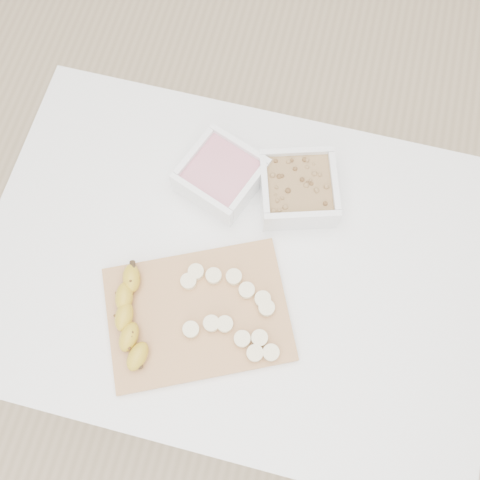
% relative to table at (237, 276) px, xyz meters
% --- Properties ---
extents(ground, '(3.50, 3.50, 0.00)m').
position_rel_table_xyz_m(ground, '(0.00, 0.00, -0.65)').
color(ground, '#C6AD89').
rests_on(ground, ground).
extents(table, '(1.00, 0.70, 0.75)m').
position_rel_table_xyz_m(table, '(0.00, 0.00, 0.00)').
color(table, white).
rests_on(table, ground).
extents(bowl_yogurt, '(0.19, 0.19, 0.07)m').
position_rel_table_xyz_m(bowl_yogurt, '(-0.07, 0.16, 0.13)').
color(bowl_yogurt, white).
rests_on(bowl_yogurt, table).
extents(bowl_granola, '(0.18, 0.18, 0.07)m').
position_rel_table_xyz_m(bowl_granola, '(0.08, 0.17, 0.13)').
color(bowl_granola, white).
rests_on(bowl_granola, table).
extents(cutting_board, '(0.40, 0.36, 0.01)m').
position_rel_table_xyz_m(cutting_board, '(-0.05, -0.11, 0.10)').
color(cutting_board, tan).
rests_on(cutting_board, table).
extents(banana, '(0.09, 0.20, 0.03)m').
position_rel_table_xyz_m(banana, '(-0.16, -0.16, 0.13)').
color(banana, gold).
rests_on(banana, cutting_board).
extents(banana_slices, '(0.21, 0.16, 0.02)m').
position_rel_table_xyz_m(banana_slices, '(0.02, -0.10, 0.12)').
color(banana_slices, '#FAEBBA').
rests_on(banana_slices, cutting_board).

